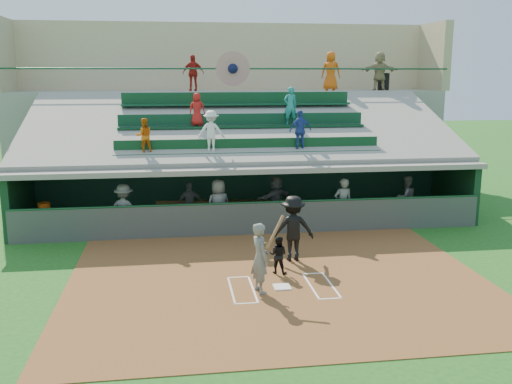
{
  "coord_description": "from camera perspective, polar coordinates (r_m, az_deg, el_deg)",
  "views": [
    {
      "loc": [
        -2.6,
        -13.52,
        5.36
      ],
      "look_at": [
        -0.17,
        3.5,
        1.8
      ],
      "focal_mm": 40.0,
      "sensor_mm": 36.0,
      "label": 1
    }
  ],
  "objects": [
    {
      "name": "dugout_bench",
      "position": [
        22.23,
        -1.84,
        -1.49
      ],
      "size": [
        16.34,
        3.76,
        0.5
      ],
      "primitive_type": "cube",
      "rotation": [
        0.0,
        0.0,
        -0.2
      ],
      "color": "olive",
      "rests_on": "dugout_floor"
    },
    {
      "name": "batters_box_chalk",
      "position": [
        14.77,
        2.62,
        -9.5
      ],
      "size": [
        2.65,
        1.85,
        0.01
      ],
      "color": "white",
      "rests_on": "dirt_slab"
    },
    {
      "name": "dugout_player_f",
      "position": [
        21.96,
        14.79,
        -0.53
      ],
      "size": [
        0.88,
        0.74,
        1.63
      ],
      "primitive_type": "imported",
      "rotation": [
        0.0,
        0.0,
        3.3
      ],
      "color": "#565954",
      "rests_on": "dugout_floor"
    },
    {
      "name": "dugout_floor",
      "position": [
        21.13,
        -0.78,
        -2.94
      ],
      "size": [
        16.0,
        3.5,
        0.04
      ],
      "primitive_type": "cube",
      "color": "gray",
      "rests_on": "ground"
    },
    {
      "name": "white_table",
      "position": [
        20.65,
        -20.46,
        -3.03
      ],
      "size": [
        0.77,
        0.58,
        0.66
      ],
      "primitive_type": "cube",
      "rotation": [
        0.0,
        0.0,
        0.01
      ],
      "color": "white",
      "rests_on": "dugout_floor"
    },
    {
      "name": "dirt_slab",
      "position": [
        15.23,
        2.26,
        -8.87
      ],
      "size": [
        11.0,
        9.0,
        0.02
      ],
      "primitive_type": "cube",
      "color": "brown",
      "rests_on": "ground"
    },
    {
      "name": "trash_bin",
      "position": [
        28.32,
        12.63,
        10.71
      ],
      "size": [
        0.55,
        0.55,
        0.82
      ],
      "primitive_type": "cylinder",
      "color": "black",
      "rests_on": "concourse_slab"
    },
    {
      "name": "dugout_player_e",
      "position": [
        20.11,
        8.68,
        -1.15
      ],
      "size": [
        0.69,
        0.49,
        1.79
      ],
      "primitive_type": "imported",
      "rotation": [
        0.0,
        0.0,
        3.23
      ],
      "color": "#545752",
      "rests_on": "dugout_floor"
    },
    {
      "name": "concourse_slab",
      "position": [
        27.32,
        -2.61,
        5.26
      ],
      "size": [
        20.0,
        3.0,
        4.6
      ],
      "primitive_type": "cube",
      "color": "gray",
      "rests_on": "ground"
    },
    {
      "name": "dugout_player_a",
      "position": [
        19.58,
        -13.05,
        -1.74
      ],
      "size": [
        1.26,
        0.92,
        1.74
      ],
      "primitive_type": "imported",
      "rotation": [
        0.0,
        0.0,
        2.88
      ],
      "color": "#545651",
      "rests_on": "dugout_floor"
    },
    {
      "name": "dugout_player_d",
      "position": [
        21.05,
        2.0,
        -0.64
      ],
      "size": [
        1.56,
        1.23,
        1.65
      ],
      "primitive_type": "imported",
      "rotation": [
        0.0,
        0.0,
        3.7
      ],
      "color": "#555853",
      "rests_on": "dugout_floor"
    },
    {
      "name": "concourse_staff_c",
      "position": [
        27.61,
        12.26,
        11.72
      ],
      "size": [
        1.74,
        1.04,
        1.79
      ],
      "primitive_type": "imported",
      "rotation": [
        0.0,
        0.0,
        2.81
      ],
      "color": "tan",
      "rests_on": "concourse_slab"
    },
    {
      "name": "home_plate",
      "position": [
        14.77,
        2.62,
        -9.46
      ],
      "size": [
        0.43,
        0.43,
        0.03
      ],
      "primitive_type": "cube",
      "color": "white",
      "rests_on": "dirt_slab"
    },
    {
      "name": "concourse_staff_a",
      "position": [
        26.14,
        -6.28,
        11.73
      ],
      "size": [
        0.98,
        0.48,
        1.62
      ],
      "primitive_type": "imported",
      "rotation": [
        0.0,
        0.0,
        3.23
      ],
      "color": "#AC1B13",
      "rests_on": "concourse_slab"
    },
    {
      "name": "catcher",
      "position": [
        15.61,
        2.22,
        -6.29
      ],
      "size": [
        0.62,
        0.56,
        1.04
      ],
      "primitive_type": "imported",
      "rotation": [
        0.0,
        0.0,
        2.74
      ],
      "color": "black",
      "rests_on": "dirt_slab"
    },
    {
      "name": "dugout_player_b",
      "position": [
        20.55,
        -6.63,
        -1.15
      ],
      "size": [
        0.95,
        0.49,
        1.56
      ],
      "primitive_type": "imported",
      "rotation": [
        0.0,
        0.0,
        3.27
      ],
      "color": "#52544F",
      "rests_on": "dugout_floor"
    },
    {
      "name": "dugout_player_c",
      "position": [
        19.6,
        -3.76,
        -1.34
      ],
      "size": [
        1.03,
        0.84,
        1.81
      ],
      "primitive_type": "imported",
      "rotation": [
        0.0,
        0.0,
        3.48
      ],
      "color": "#5A5C57",
      "rests_on": "dugout_floor"
    },
    {
      "name": "home_umpire",
      "position": [
        16.6,
        3.71,
        -3.64
      ],
      "size": [
        1.25,
        0.73,
        1.92
      ],
      "primitive_type": "imported",
      "rotation": [
        0.0,
        0.0,
        3.13
      ],
      "color": "black",
      "rests_on": "dirt_slab"
    },
    {
      "name": "ground",
      "position": [
        14.78,
        2.61,
        -9.58
      ],
      "size": [
        100.0,
        100.0,
        0.0
      ],
      "primitive_type": "plane",
      "color": "#1B5317",
      "rests_on": "ground"
    },
    {
      "name": "batter_at_plate",
      "position": [
        14.19,
        0.42,
        -6.56
      ],
      "size": [
        0.92,
        0.79,
        1.95
      ],
      "color": "#585A55",
      "rests_on": "dirt_slab"
    },
    {
      "name": "grandstand",
      "position": [
        24.37,
        -1.94,
        4.39
      ],
      "size": [
        20.4,
        10.4,
        7.8
      ],
      "color": "#464A46",
      "rests_on": "ground"
    },
    {
      "name": "water_cooler",
      "position": [
        20.56,
        -20.42,
        -1.57
      ],
      "size": [
        0.4,
        0.4,
        0.4
      ],
      "primitive_type": "cylinder",
      "color": "#D34F0C",
      "rests_on": "white_table"
    },
    {
      "name": "concourse_staff_b",
      "position": [
        27.06,
        7.49,
        11.88
      ],
      "size": [
        1.01,
        0.82,
        1.79
      ],
      "primitive_type": "imported",
      "rotation": [
        0.0,
        0.0,
        2.81
      ],
      "color": "#DA520C",
      "rests_on": "concourse_slab"
    }
  ]
}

